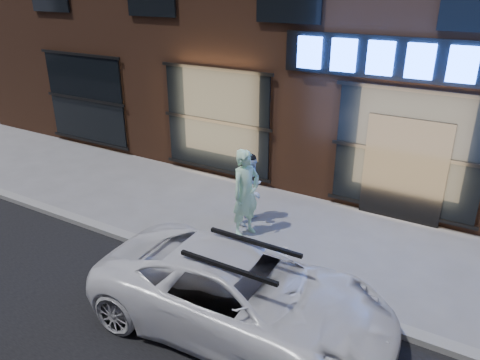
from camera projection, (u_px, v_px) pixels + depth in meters
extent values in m
plane|color=slate|center=(340.00, 313.00, 7.79)|extent=(90.00, 90.00, 0.00)
cube|color=gray|center=(341.00, 310.00, 7.76)|extent=(60.00, 0.25, 0.12)
cube|color=black|center=(401.00, 59.00, 9.68)|extent=(5.20, 0.06, 0.90)
cube|color=black|center=(404.00, 171.00, 10.41)|extent=(1.80, 0.10, 2.40)
cube|color=#FFBF72|center=(86.00, 99.00, 14.97)|extent=(3.00, 0.04, 2.60)
cube|color=black|center=(86.00, 99.00, 14.93)|extent=(3.20, 0.06, 2.80)
cube|color=#FFBF72|center=(217.00, 121.00, 12.64)|extent=(3.00, 0.04, 2.60)
cube|color=black|center=(216.00, 121.00, 12.60)|extent=(3.20, 0.06, 2.80)
cube|color=#FFBF72|center=(407.00, 153.00, 10.30)|extent=(3.00, 0.04, 2.60)
cube|color=black|center=(407.00, 153.00, 10.27)|extent=(3.20, 0.06, 2.80)
cube|color=#2659FF|center=(310.00, 52.00, 10.55)|extent=(0.55, 0.12, 0.70)
cube|color=#2659FF|center=(344.00, 55.00, 10.18)|extent=(0.55, 0.12, 0.70)
cube|color=#2659FF|center=(380.00, 58.00, 9.81)|extent=(0.55, 0.12, 0.70)
cube|color=#2659FF|center=(420.00, 61.00, 9.43)|extent=(0.55, 0.12, 0.70)
cube|color=#2659FF|center=(463.00, 65.00, 9.06)|extent=(0.55, 0.12, 0.70)
imported|color=#C2FFD0|center=(246.00, 193.00, 9.86)|extent=(0.66, 0.81, 1.93)
imported|color=white|center=(251.00, 190.00, 10.47)|extent=(0.61, 0.77, 1.57)
imported|color=white|center=(242.00, 294.00, 7.21)|extent=(4.87, 2.44, 1.32)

